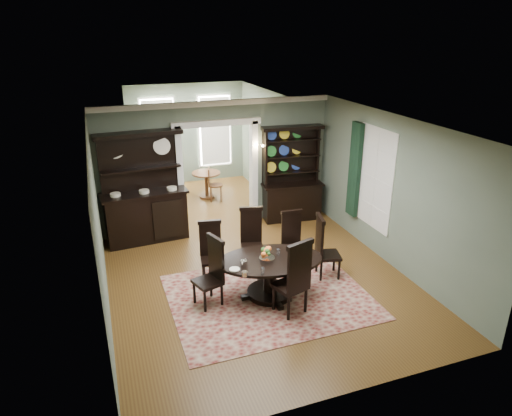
% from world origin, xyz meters
% --- Properties ---
extents(room, '(5.51, 6.01, 3.01)m').
position_xyz_m(room, '(0.00, 0.04, 1.58)').
color(room, brown).
rests_on(room, ground).
extents(parlor, '(3.51, 3.50, 3.01)m').
position_xyz_m(parlor, '(0.00, 5.53, 1.52)').
color(parlor, brown).
rests_on(parlor, ground).
extents(doorway_trim, '(2.08, 0.25, 2.57)m').
position_xyz_m(doorway_trim, '(0.00, 3.00, 1.62)').
color(doorway_trim, white).
rests_on(doorway_trim, floor).
extents(right_window, '(0.15, 1.47, 2.12)m').
position_xyz_m(right_window, '(2.69, 0.93, 1.60)').
color(right_window, white).
rests_on(right_window, wall_right).
extents(wall_sconce, '(0.27, 0.21, 0.21)m').
position_xyz_m(wall_sconce, '(0.95, 2.85, 1.89)').
color(wall_sconce, '#BE7532').
rests_on(wall_sconce, back_wall_right).
extents(rug, '(3.49, 2.75, 0.01)m').
position_xyz_m(rug, '(-0.03, -0.48, 0.01)').
color(rug, maroon).
rests_on(rug, floor).
extents(dining_table, '(2.01, 1.96, 0.73)m').
position_xyz_m(dining_table, '(0.01, -0.42, 0.51)').
color(dining_table, black).
rests_on(dining_table, rug).
extents(centerpiece, '(1.38, 0.89, 0.23)m').
position_xyz_m(centerpiece, '(-0.05, -0.43, 0.80)').
color(centerpiece, white).
rests_on(centerpiece, dining_table).
extents(chair_far_left, '(0.49, 0.47, 1.16)m').
position_xyz_m(chair_far_left, '(-0.81, 0.56, 0.61)').
color(chair_far_left, black).
rests_on(chair_far_left, rug).
extents(chair_far_mid, '(0.54, 0.52, 1.22)m').
position_xyz_m(chair_far_mid, '(0.08, 0.80, 0.64)').
color(chair_far_mid, black).
rests_on(chair_far_mid, rug).
extents(chair_far_right, '(0.45, 0.43, 1.16)m').
position_xyz_m(chair_far_right, '(0.85, 0.50, 0.61)').
color(chair_far_right, black).
rests_on(chair_far_right, rug).
extents(chair_end_left, '(0.56, 0.57, 1.24)m').
position_xyz_m(chair_end_left, '(-1.01, -0.31, 0.65)').
color(chair_end_left, black).
rests_on(chair_end_left, rug).
extents(chair_end_right, '(0.54, 0.55, 1.26)m').
position_xyz_m(chair_end_right, '(1.21, -0.14, 0.66)').
color(chair_end_right, black).
rests_on(chair_end_right, rug).
extents(chair_near, '(0.64, 0.62, 1.38)m').
position_xyz_m(chair_near, '(0.18, -1.11, 0.73)').
color(chair_near, black).
rests_on(chair_near, rug).
extents(sideboard, '(1.91, 0.80, 2.46)m').
position_xyz_m(sideboard, '(-1.77, 2.71, 0.86)').
color(sideboard, black).
rests_on(sideboard, floor).
extents(welsh_dresser, '(1.55, 0.69, 2.34)m').
position_xyz_m(welsh_dresser, '(1.81, 2.75, 0.85)').
color(welsh_dresser, black).
rests_on(welsh_dresser, floor).
extents(parlor_table, '(0.80, 0.80, 0.74)m').
position_xyz_m(parlor_table, '(0.17, 4.92, 0.48)').
color(parlor_table, '#5A3119').
rests_on(parlor_table, parlor_floor).
extents(parlor_chair_left, '(0.48, 0.47, 1.05)m').
position_xyz_m(parlor_chair_left, '(-0.65, 4.76, 0.56)').
color(parlor_chair_left, '#5A3119').
rests_on(parlor_chair_left, parlor_floor).
extents(parlor_chair_right, '(0.43, 0.42, 0.94)m').
position_xyz_m(parlor_chair_right, '(0.29, 4.62, 0.50)').
color(parlor_chair_right, '#5A3119').
rests_on(parlor_chair_right, parlor_floor).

